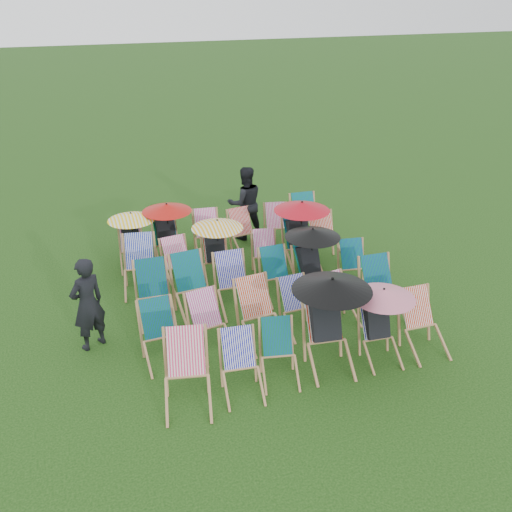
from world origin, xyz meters
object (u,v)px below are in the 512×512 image
object	(u,v)px
deckchair_29	(308,219)
person_rear	(245,203)
deckchair_5	(424,324)
person_left	(88,304)
deckchair_0	(187,374)

from	to	relation	value
deckchair_29	person_rear	xyz separation A→B (m)	(-1.31, 0.59, 0.35)
deckchair_5	deckchair_29	distance (m)	4.64
person_left	person_rear	distance (m)	5.05
deckchair_0	person_left	xyz separation A→B (m)	(-1.16, 1.91, 0.29)
deckchair_0	person_left	distance (m)	2.25
deckchair_5	person_left	xyz separation A→B (m)	(-5.06, 1.85, 0.32)
deckchair_29	deckchair_5	bearing A→B (deg)	-87.08
deckchair_0	person_left	world-z (taller)	person_left
deckchair_0	deckchair_5	size ratio (longest dim) A/B	1.10
deckchair_0	deckchair_5	world-z (taller)	deckchair_0
deckchair_5	deckchair_29	size ratio (longest dim) A/B	0.94
deckchair_0	deckchair_29	world-z (taller)	deckchair_0
person_left	person_rear	xyz separation A→B (m)	(3.75, 3.37, 0.06)
deckchair_5	person_rear	distance (m)	5.40
deckchair_5	person_rear	world-z (taller)	person_rear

